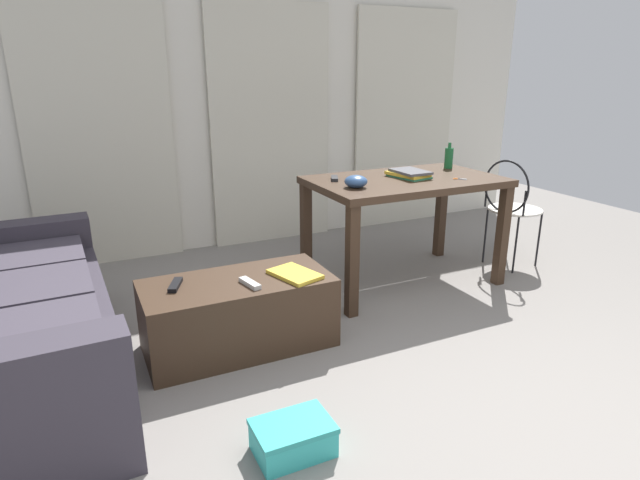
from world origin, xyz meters
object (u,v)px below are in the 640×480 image
(book_stack, at_px, (409,174))
(tv_remote_secondary, at_px, (175,285))
(scissors, at_px, (458,179))
(tv_remote_primary, at_px, (250,283))
(shoebox, at_px, (293,438))
(couch, at_px, (3,330))
(bottle_near, at_px, (449,158))
(tv_remote_on_table, at_px, (334,178))
(craft_table, at_px, (405,193))
(coffee_table, at_px, (239,314))
(magazine, at_px, (295,274))
(wire_chair, at_px, (511,201))
(bowl, at_px, (356,181))

(book_stack, relative_size, tv_remote_secondary, 1.84)
(scissors, bearing_deg, tv_remote_primary, -168.63)
(book_stack, distance_m, shoebox, 2.18)
(couch, distance_m, bottle_near, 3.18)
(tv_remote_on_table, bearing_deg, craft_table, 7.28)
(coffee_table, height_order, magazine, magazine)
(craft_table, relative_size, tv_remote_secondary, 7.70)
(wire_chair, bearing_deg, coffee_table, -171.86)
(coffee_table, bearing_deg, couch, 172.91)
(tv_remote_on_table, distance_m, scissors, 0.88)
(shoebox, bearing_deg, wire_chair, 28.22)
(coffee_table, height_order, wire_chair, wire_chair)
(couch, xyz_separation_m, tv_remote_secondary, (0.84, -0.09, 0.12))
(couch, xyz_separation_m, craft_table, (2.56, 0.28, 0.39))
(bottle_near, xyz_separation_m, bowl, (-1.01, -0.31, -0.04))
(couch, height_order, tv_remote_primary, couch)
(wire_chair, bearing_deg, couch, -176.89)
(bottle_near, height_order, tv_remote_on_table, bottle_near)
(magazine, bearing_deg, couch, 154.51)
(couch, bearing_deg, shoebox, -45.24)
(bowl, distance_m, tv_remote_secondary, 1.34)
(wire_chair, distance_m, shoebox, 2.78)
(craft_table, relative_size, tv_remote_primary, 7.94)
(scissors, bearing_deg, shoebox, -146.21)
(tv_remote_on_table, bearing_deg, bottle_near, 26.99)
(bottle_near, distance_m, tv_remote_primary, 2.07)
(coffee_table, height_order, bottle_near, bottle_near)
(tv_remote_on_table, bearing_deg, coffee_table, -121.22)
(scissors, bearing_deg, tv_remote_secondary, -174.92)
(bowl, bearing_deg, magazine, -147.54)
(bottle_near, distance_m, scissors, 0.44)
(tv_remote_on_table, xyz_separation_m, shoebox, (-0.98, -1.55, -0.73))
(bottle_near, xyz_separation_m, tv_remote_on_table, (-1.02, -0.02, -0.07))
(craft_table, height_order, bottle_near, bottle_near)
(bowl, xyz_separation_m, magazine, (-0.60, -0.38, -0.41))
(wire_chair, distance_m, magazine, 2.07)
(magazine, bearing_deg, shoebox, -130.57)
(bottle_near, distance_m, shoebox, 2.67)
(coffee_table, xyz_separation_m, tv_remote_secondary, (-0.33, 0.05, 0.22))
(coffee_table, height_order, book_stack, book_stack)
(shoebox, bearing_deg, tv_remote_secondary, 104.33)
(coffee_table, distance_m, craft_table, 1.54)
(wire_chair, xyz_separation_m, tv_remote_secondary, (-2.67, -0.28, -0.12))
(tv_remote_primary, bearing_deg, craft_table, 9.36)
(tv_remote_primary, distance_m, magazine, 0.28)
(couch, bearing_deg, craft_table, 6.30)
(magazine, relative_size, shoebox, 0.90)
(couch, relative_size, craft_table, 1.47)
(tv_remote_on_table, distance_m, tv_remote_primary, 1.17)
(scissors, bearing_deg, magazine, -167.31)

